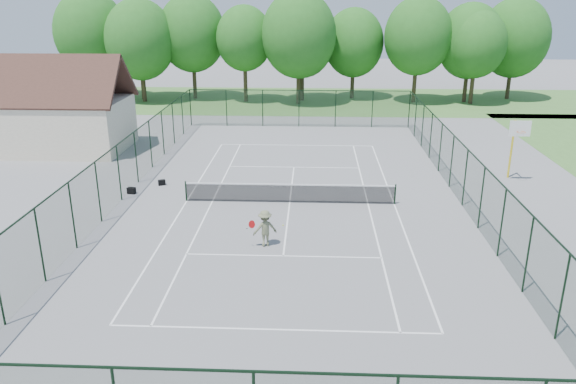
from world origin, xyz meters
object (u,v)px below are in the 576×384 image
Objects in this scene: sports_bag_a at (131,191)px; tennis_player at (265,228)px; basketball_goal at (516,138)px; tennis_net at (290,192)px.

sports_bag_a is 10.22m from tennis_player.
tennis_player reaches higher than sports_bag_a.
basketball_goal is at bearing 18.07° from sports_bag_a.
basketball_goal is 16.98m from tennis_player.
basketball_goal is (12.91, 4.40, 1.99)m from tennis_net.
basketball_goal is at bearing 18.82° from tennis_net.
tennis_player is at bearing -98.90° from tennis_net.
basketball_goal is at bearing 35.47° from tennis_player.
basketball_goal reaches higher than tennis_player.
tennis_net is 5.47m from tennis_player.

